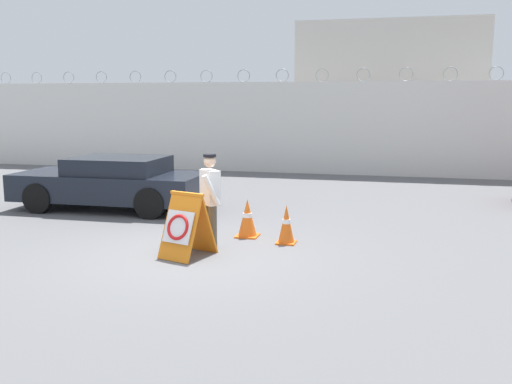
% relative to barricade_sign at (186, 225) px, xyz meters
% --- Properties ---
extents(ground_plane, '(90.00, 90.00, 0.00)m').
position_rel_barricade_sign_xyz_m(ground_plane, '(0.05, 0.14, -0.54)').
color(ground_plane, '#5B5B5E').
extents(perimeter_wall, '(36.00, 0.30, 3.67)m').
position_rel_barricade_sign_xyz_m(perimeter_wall, '(0.05, 11.29, 1.07)').
color(perimeter_wall, silver).
rests_on(perimeter_wall, ground_plane).
extents(building_block, '(7.15, 5.39, 5.57)m').
position_rel_barricade_sign_xyz_m(building_block, '(2.96, 16.12, 2.24)').
color(building_block, beige).
rests_on(building_block, ground_plane).
extents(barricade_sign, '(0.88, 1.01, 1.10)m').
position_rel_barricade_sign_xyz_m(barricade_sign, '(0.00, 0.00, 0.00)').
color(barricade_sign, orange).
rests_on(barricade_sign, ground_plane).
extents(security_guard, '(0.48, 0.63, 1.69)m').
position_rel_barricade_sign_xyz_m(security_guard, '(0.23, 0.62, 0.39)').
color(security_guard, '#514C42').
rests_on(security_guard, ground_plane).
extents(traffic_cone_near, '(0.42, 0.42, 0.73)m').
position_rel_barricade_sign_xyz_m(traffic_cone_near, '(0.65, 1.61, -0.18)').
color(traffic_cone_near, orange).
rests_on(traffic_cone_near, ground_plane).
extents(traffic_cone_mid, '(0.35, 0.35, 0.72)m').
position_rel_barricade_sign_xyz_m(traffic_cone_mid, '(1.48, 1.28, -0.19)').
color(traffic_cone_mid, orange).
rests_on(traffic_cone_mid, ground_plane).
extents(parked_car_front_coupe, '(4.54, 2.00, 1.26)m').
position_rel_barricade_sign_xyz_m(parked_car_front_coupe, '(-3.23, 3.52, 0.10)').
color(parked_car_front_coupe, black).
rests_on(parked_car_front_coupe, ground_plane).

